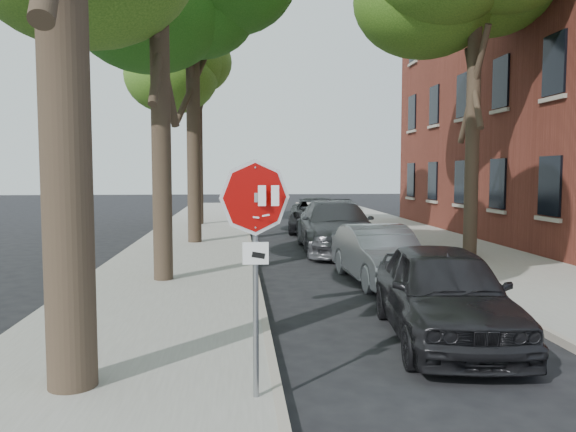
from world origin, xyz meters
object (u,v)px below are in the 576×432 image
(tree_mid_b, at_px, (192,16))
(car_c, at_px, (335,226))
(stop_sign, at_px, (255,232))
(car_d, at_px, (318,215))
(tree_far, at_px, (197,74))
(car_a, at_px, (443,292))
(car_b, at_px, (379,254))
(tree_right, at_px, (473,12))

(tree_mid_b, distance_m, car_c, 8.84)
(stop_sign, xyz_separation_m, car_d, (3.30, 18.14, -1.21))
(car_d, bearing_deg, tree_mid_b, -134.28)
(stop_sign, distance_m, tree_far, 21.88)
(stop_sign, height_order, car_a, stop_sign)
(tree_mid_b, relative_size, car_b, 2.56)
(car_d, bearing_deg, tree_right, -59.90)
(tree_right, bearing_deg, tree_mid_b, 154.48)
(car_a, xyz_separation_m, car_c, (0.03, 9.77, 0.09))
(car_a, height_order, car_c, car_c)
(tree_right, bearing_deg, car_d, 112.87)
(tree_mid_b, distance_m, tree_far, 7.04)
(tree_right, xyz_separation_m, car_a, (-3.70, -7.83, -6.48))
(tree_mid_b, bearing_deg, tree_right, -25.52)
(tree_right, relative_size, car_a, 2.16)
(tree_right, distance_m, car_d, 10.84)
(tree_far, height_order, car_c, tree_far)
(stop_sign, bearing_deg, car_d, 79.69)
(tree_far, bearing_deg, car_b, -70.17)
(tree_far, bearing_deg, car_a, -75.14)
(tree_mid_b, relative_size, tree_right, 1.11)
(car_c, bearing_deg, car_b, -87.15)
(car_b, xyz_separation_m, car_d, (0.17, 11.31, 0.07))
(stop_sign, bearing_deg, car_c, 76.01)
(car_a, bearing_deg, car_d, 95.48)
(tree_mid_b, xyz_separation_m, car_a, (4.70, -11.84, -7.26))
(car_a, relative_size, car_b, 1.07)
(car_c, bearing_deg, tree_right, -26.37)
(tree_far, bearing_deg, car_c, -60.97)
(tree_right, bearing_deg, car_c, 152.15)
(stop_sign, relative_size, tree_far, 0.28)
(tree_mid_b, xyz_separation_m, car_b, (4.86, -7.31, -7.33))
(car_c, bearing_deg, car_d, 88.72)
(car_d, bearing_deg, stop_sign, -93.08)
(tree_mid_b, xyz_separation_m, car_d, (5.02, 4.00, -7.26))
(car_a, relative_size, car_c, 0.76)
(car_c, bearing_deg, tree_far, 120.51)
(stop_sign, relative_size, tree_right, 0.28)
(tree_mid_b, distance_m, car_a, 14.66)
(car_b, bearing_deg, tree_mid_b, 119.95)
(stop_sign, xyz_separation_m, tree_mid_b, (-1.72, 14.15, 6.05))
(tree_mid_b, xyz_separation_m, car_c, (4.73, -2.07, -7.17))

